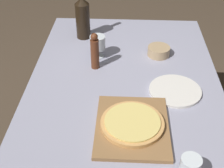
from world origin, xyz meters
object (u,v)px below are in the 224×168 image
(wine_bottle, at_px, (83,17))
(small_bowl, at_px, (159,51))
(wine_glass, at_px, (98,43))
(pizza, at_px, (133,123))
(pepper_mill, at_px, (95,52))

(wine_bottle, height_order, small_bowl, wine_bottle)
(wine_glass, xyz_separation_m, small_bowl, (0.35, 0.04, -0.06))
(pizza, relative_size, small_bowl, 2.13)
(pepper_mill, relative_size, wine_glass, 1.57)
(pizza, relative_size, pepper_mill, 1.31)
(pepper_mill, xyz_separation_m, small_bowl, (0.35, 0.14, -0.07))
(pizza, distance_m, pepper_mill, 0.50)
(wine_bottle, bearing_deg, pizza, -68.98)
(wine_bottle, height_order, wine_glass, wine_bottle)
(small_bowl, bearing_deg, wine_glass, -173.99)
(pizza, bearing_deg, small_bowl, 75.65)
(wine_glass, height_order, small_bowl, wine_glass)
(pepper_mill, distance_m, wine_glass, 0.11)
(pizza, height_order, small_bowl, small_bowl)
(pepper_mill, bearing_deg, pizza, -66.28)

